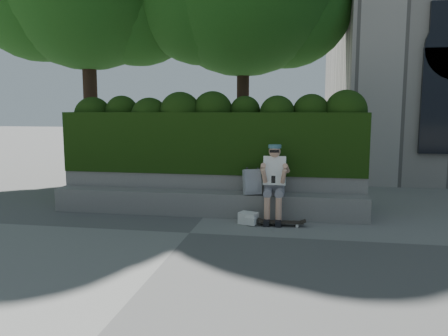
% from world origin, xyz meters
% --- Properties ---
extents(ground, '(80.00, 80.00, 0.00)m').
position_xyz_m(ground, '(0.00, 0.00, 0.00)').
color(ground, slate).
rests_on(ground, ground).
extents(bench_ledge, '(6.00, 0.45, 0.45)m').
position_xyz_m(bench_ledge, '(0.00, 1.25, 0.23)').
color(bench_ledge, gray).
rests_on(bench_ledge, ground).
extents(planter_wall, '(6.00, 0.50, 0.75)m').
position_xyz_m(planter_wall, '(0.00, 1.73, 0.38)').
color(planter_wall, gray).
rests_on(planter_wall, ground).
extents(hedge, '(6.00, 1.00, 1.20)m').
position_xyz_m(hedge, '(0.00, 1.95, 1.35)').
color(hedge, black).
rests_on(hedge, planter_wall).
extents(person, '(0.40, 0.76, 1.38)m').
position_xyz_m(person, '(1.31, 1.07, 0.75)').
color(person, gray).
rests_on(person, ground).
extents(skateboard, '(0.75, 0.23, 0.08)m').
position_xyz_m(skateboard, '(1.47, 0.70, 0.06)').
color(skateboard, black).
rests_on(skateboard, ground).
extents(backpack_plaid, '(0.35, 0.26, 0.46)m').
position_xyz_m(backpack_plaid, '(0.90, 1.15, 0.68)').
color(backpack_plaid, '#B6B7BB').
rests_on(backpack_plaid, bench_ledge).
extents(backpack_ground, '(0.37, 0.32, 0.20)m').
position_xyz_m(backpack_ground, '(0.88, 0.74, 0.10)').
color(backpack_ground, silver).
rests_on(backpack_ground, ground).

